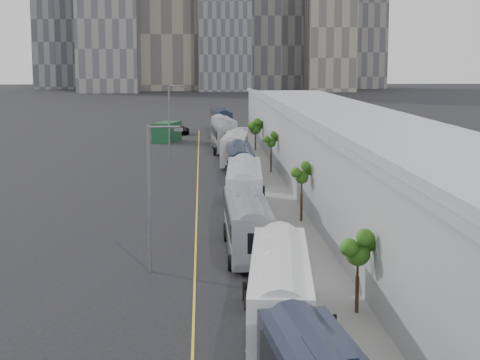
{
  "coord_description": "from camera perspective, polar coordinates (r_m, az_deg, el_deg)",
  "views": [
    {
      "loc": [
        -1.06,
        -1.86,
        11.98
      ],
      "look_at": [
        1.8,
        57.78,
        3.0
      ],
      "focal_mm": 60.0,
      "sensor_mm": 36.0,
      "label": 1
    }
  ],
  "objects": [
    {
      "name": "sidewalk",
      "position": [
        58.96,
        7.14,
        -3.18
      ],
      "size": [
        10.0,
        170.0,
        0.12
      ],
      "primitive_type": "cube",
      "color": "gray",
      "rests_on": "ground"
    },
    {
      "name": "lane_line",
      "position": [
        58.11,
        -3.13,
        -3.35
      ],
      "size": [
        0.12,
        160.0,
        0.02
      ],
      "primitive_type": "cube",
      "color": "gold",
      "rests_on": "ground"
    },
    {
      "name": "depot",
      "position": [
        59.18,
        11.02,
        0.17
      ],
      "size": [
        12.45,
        160.4,
        7.2
      ],
      "color": "gray",
      "rests_on": "ground"
    },
    {
      "name": "bus_2",
      "position": [
        35.8,
        2.85,
        -8.38
      ],
      "size": [
        3.71,
        12.81,
        3.69
      ],
      "rotation": [
        0.0,
        0.0,
        -0.09
      ],
      "color": "white",
      "rests_on": "ground"
    },
    {
      "name": "bus_3",
      "position": [
        50.25,
        0.51,
        -3.48
      ],
      "size": [
        2.74,
        12.21,
        3.57
      ],
      "rotation": [
        0.0,
        0.0,
        0.0
      ],
      "color": "slate",
      "rests_on": "ground"
    },
    {
      "name": "bus_4",
      "position": [
        63.61,
        0.3,
        -0.8
      ],
      "size": [
        3.38,
        13.39,
        3.88
      ],
      "rotation": [
        0.0,
        0.0,
        -0.05
      ],
      "color": "#B7B9C2",
      "rests_on": "ground"
    },
    {
      "name": "bus_5",
      "position": [
        80.35,
        -0.01,
        1.04
      ],
      "size": [
        2.7,
        12.03,
        3.51
      ],
      "rotation": [
        0.0,
        0.0,
        -0.01
      ],
      "color": "#161F33",
      "rests_on": "ground"
    },
    {
      "name": "bus_6",
      "position": [
        92.7,
        -0.36,
        2.09
      ],
      "size": [
        3.79,
        12.71,
        3.66
      ],
      "rotation": [
        0.0,
        0.0,
        -0.1
      ],
      "color": "#BDBDBF",
      "rests_on": "ground"
    },
    {
      "name": "bus_7",
      "position": [
        106.1,
        -1.13,
        2.97
      ],
      "size": [
        3.32,
        13.62,
        3.95
      ],
      "rotation": [
        0.0,
        0.0,
        0.04
      ],
      "color": "slate",
      "rests_on": "ground"
    },
    {
      "name": "bus_8",
      "position": [
        120.19,
        -1.18,
        3.55
      ],
      "size": [
        3.66,
        12.35,
        3.56
      ],
      "rotation": [
        0.0,
        0.0,
        0.1
      ],
      "color": "#9FA2A9",
      "rests_on": "ground"
    },
    {
      "name": "bus_9",
      "position": [
        135.68,
        -1.37,
        4.18
      ],
      "size": [
        3.5,
        13.38,
        3.87
      ],
      "rotation": [
        0.0,
        0.0,
        0.06
      ],
      "color": "black",
      "rests_on": "ground"
    },
    {
      "name": "tree_1",
      "position": [
        38.07,
        8.39,
        -5.1
      ],
      "size": [
        1.16,
        1.16,
        3.73
      ],
      "color": "black",
      "rests_on": "ground"
    },
    {
      "name": "tree_2",
      "position": [
        59.2,
        4.41,
        0.19
      ],
      "size": [
        1.02,
        1.02,
        4.08
      ],
      "color": "black",
      "rests_on": "ground"
    },
    {
      "name": "tree_3",
      "position": [
        84.95,
        2.23,
        2.68
      ],
      "size": [
        1.04,
        1.04,
        3.97
      ],
      "color": "black",
      "rests_on": "ground"
    },
    {
      "name": "tree_4",
      "position": [
        105.96,
        1.1,
        3.77
      ],
      "size": [
        1.52,
        1.52,
        3.96
      ],
      "color": "black",
      "rests_on": "ground"
    },
    {
      "name": "street_lamp_near",
      "position": [
        45.29,
        -6.26,
        -0.53
      ],
      "size": [
        2.04,
        0.22,
        8.37
      ],
      "color": "#59595E",
      "rests_on": "ground"
    },
    {
      "name": "street_lamp_far",
      "position": [
        96.97,
        -4.95,
        4.5
      ],
      "size": [
        2.04,
        0.22,
        9.0
      ],
      "color": "#59595E",
      "rests_on": "ground"
    },
    {
      "name": "shipping_container",
      "position": [
        118.63,
        -5.23,
        3.42
      ],
      "size": [
        4.27,
        6.36,
        2.89
      ],
      "primitive_type": "cube",
      "rotation": [
        0.0,
        0.0,
        -0.31
      ],
      "color": "#123C21",
      "rests_on": "ground"
    },
    {
      "name": "suv",
      "position": [
        130.88,
        -4.51,
        3.65
      ],
      "size": [
        4.7,
        6.77,
        1.72
      ],
      "primitive_type": "imported",
      "rotation": [
        0.0,
        0.0,
        0.33
      ],
      "color": "black",
      "rests_on": "ground"
    }
  ]
}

